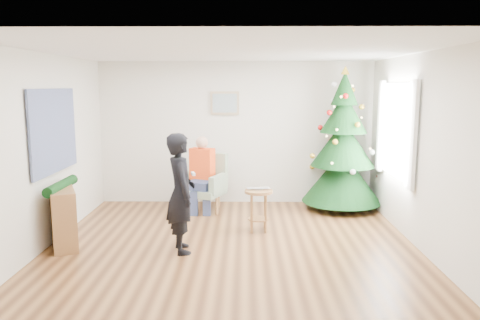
{
  "coord_description": "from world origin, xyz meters",
  "views": [
    {
      "loc": [
        0.18,
        -6.08,
        2.17
      ],
      "look_at": [
        0.1,
        0.6,
        1.1
      ],
      "focal_mm": 35.0,
      "sensor_mm": 36.0,
      "label": 1
    }
  ],
  "objects_px": {
    "stool": "(259,210)",
    "armchair": "(204,190)",
    "christmas_tree": "(343,146)",
    "standing_man": "(181,193)",
    "console": "(63,216)"
  },
  "relations": [
    {
      "from": "armchair",
      "to": "console",
      "type": "height_order",
      "value": "armchair"
    },
    {
      "from": "armchair",
      "to": "standing_man",
      "type": "bearing_deg",
      "value": -69.89
    },
    {
      "from": "stool",
      "to": "standing_man",
      "type": "bearing_deg",
      "value": -139.92
    },
    {
      "from": "christmas_tree",
      "to": "armchair",
      "type": "distance_m",
      "value": 2.55
    },
    {
      "from": "stool",
      "to": "armchair",
      "type": "distance_m",
      "value": 1.51
    },
    {
      "from": "standing_man",
      "to": "console",
      "type": "bearing_deg",
      "value": 63.68
    },
    {
      "from": "stool",
      "to": "armchair",
      "type": "height_order",
      "value": "armchair"
    },
    {
      "from": "armchair",
      "to": "standing_man",
      "type": "distance_m",
      "value": 2.11
    },
    {
      "from": "armchair",
      "to": "standing_man",
      "type": "xyz_separation_m",
      "value": [
        -0.11,
        -2.07,
        0.42
      ]
    },
    {
      "from": "christmas_tree",
      "to": "console",
      "type": "bearing_deg",
      "value": -155.34
    },
    {
      "from": "christmas_tree",
      "to": "console",
      "type": "distance_m",
      "value": 4.69
    },
    {
      "from": "stool",
      "to": "console",
      "type": "relative_size",
      "value": 0.63
    },
    {
      "from": "christmas_tree",
      "to": "armchair",
      "type": "xyz_separation_m",
      "value": [
        -2.43,
        -0.14,
        -0.76
      ]
    },
    {
      "from": "christmas_tree",
      "to": "console",
      "type": "relative_size",
      "value": 2.5
    },
    {
      "from": "stool",
      "to": "christmas_tree",
      "type": "bearing_deg",
      "value": 41.5
    }
  ]
}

